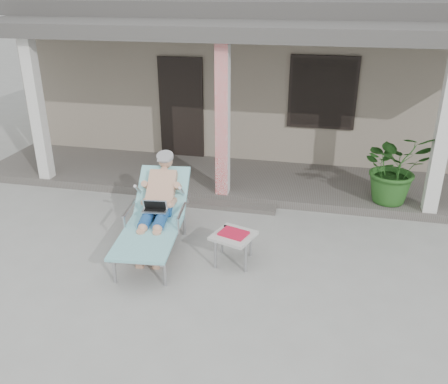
# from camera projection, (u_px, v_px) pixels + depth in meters

# --- Properties ---
(ground) EXTENTS (60.00, 60.00, 0.00)m
(ground) POSITION_uv_depth(u_px,v_px,m) (190.00, 261.00, 6.68)
(ground) COLOR #9E9E99
(ground) RESTS_ON ground
(house) EXTENTS (10.40, 5.40, 3.30)m
(house) POSITION_uv_depth(u_px,v_px,m) (260.00, 69.00, 11.83)
(house) COLOR gray
(house) RESTS_ON ground
(porch_deck) EXTENTS (10.00, 2.00, 0.15)m
(porch_deck) POSITION_uv_depth(u_px,v_px,m) (232.00, 179.00, 9.34)
(porch_deck) COLOR #605B56
(porch_deck) RESTS_ON ground
(porch_overhang) EXTENTS (10.00, 2.30, 2.85)m
(porch_overhang) POSITION_uv_depth(u_px,v_px,m) (233.00, 35.00, 8.21)
(porch_overhang) COLOR silver
(porch_overhang) RESTS_ON porch_deck
(porch_step) EXTENTS (2.00, 0.30, 0.07)m
(porch_step) POSITION_uv_depth(u_px,v_px,m) (219.00, 205.00, 8.33)
(porch_step) COLOR #605B56
(porch_step) RESTS_ON ground
(lounger) EXTENTS (0.98, 2.10, 1.33)m
(lounger) POSITION_uv_depth(u_px,v_px,m) (155.00, 196.00, 6.77)
(lounger) COLOR #B7B7BC
(lounger) RESTS_ON ground
(side_table) EXTENTS (0.66, 0.66, 0.47)m
(side_table) POSITION_uv_depth(u_px,v_px,m) (234.00, 237.00, 6.52)
(side_table) COLOR beige
(side_table) RESTS_ON ground
(potted_palm) EXTENTS (1.36, 1.26, 1.25)m
(potted_palm) POSITION_uv_depth(u_px,v_px,m) (395.00, 167.00, 7.96)
(potted_palm) COLOR #26591E
(potted_palm) RESTS_ON porch_deck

